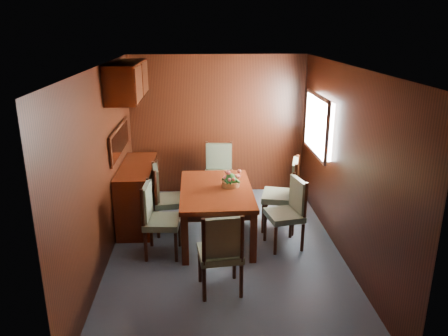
{
  "coord_description": "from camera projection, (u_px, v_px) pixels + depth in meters",
  "views": [
    {
      "loc": [
        -0.3,
        -5.14,
        2.86
      ],
      "look_at": [
        0.0,
        0.35,
        1.05
      ],
      "focal_mm": 35.0,
      "sensor_mm": 36.0,
      "label": 1
    }
  ],
  "objects": [
    {
      "name": "ground",
      "position": [
        225.0,
        251.0,
        5.79
      ],
      "size": [
        4.5,
        4.5,
        0.0
      ],
      "primitive_type": "plane",
      "color": "#38414C",
      "rests_on": "ground"
    },
    {
      "name": "room_shell",
      "position": [
        216.0,
        126.0,
        5.59
      ],
      "size": [
        3.06,
        4.52,
        2.41
      ],
      "color": "black",
      "rests_on": "ground"
    },
    {
      "name": "sideboard",
      "position": [
        138.0,
        194.0,
        6.53
      ],
      "size": [
        0.48,
        1.4,
        0.9
      ],
      "primitive_type": "cube",
      "color": "#391307",
      "rests_on": "ground"
    },
    {
      "name": "dining_table",
      "position": [
        216.0,
        195.0,
        5.99
      ],
      "size": [
        0.99,
        1.57,
        0.73
      ],
      "rotation": [
        0.0,
        0.0,
        0.01
      ],
      "color": "#391307",
      "rests_on": "ground"
    },
    {
      "name": "chair_left_near",
      "position": [
        156.0,
        215.0,
        5.57
      ],
      "size": [
        0.47,
        0.49,
        0.98
      ],
      "rotation": [
        0.0,
        0.0,
        -1.64
      ],
      "color": "black",
      "rests_on": "ground"
    },
    {
      "name": "chair_left_far",
      "position": [
        164.0,
        195.0,
        6.2
      ],
      "size": [
        0.52,
        0.53,
        1.0
      ],
      "rotation": [
        0.0,
        0.0,
        -1.42
      ],
      "color": "black",
      "rests_on": "ground"
    },
    {
      "name": "chair_right_near",
      "position": [
        290.0,
        209.0,
        5.79
      ],
      "size": [
        0.52,
        0.54,
        0.97
      ],
      "rotation": [
        0.0,
        0.0,
        1.77
      ],
      "color": "black",
      "rests_on": "ground"
    },
    {
      "name": "chair_right_far",
      "position": [
        286.0,
        190.0,
        6.28
      ],
      "size": [
        0.59,
        0.61,
        1.07
      ],
      "rotation": [
        0.0,
        0.0,
        1.32
      ],
      "color": "black",
      "rests_on": "ground"
    },
    {
      "name": "chair_head",
      "position": [
        221.0,
        249.0,
        4.72
      ],
      "size": [
        0.52,
        0.5,
        0.98
      ],
      "rotation": [
        0.0,
        0.0,
        0.12
      ],
      "color": "black",
      "rests_on": "ground"
    },
    {
      "name": "chair_foot",
      "position": [
        219.0,
        169.0,
        7.31
      ],
      "size": [
        0.51,
        0.49,
        0.99
      ],
      "rotation": [
        0.0,
        0.0,
        3.06
      ],
      "color": "black",
      "rests_on": "ground"
    },
    {
      "name": "flower_centerpiece",
      "position": [
        231.0,
        178.0,
        6.0
      ],
      "size": [
        0.26,
        0.26,
        0.26
      ],
      "color": "#AD6734",
      "rests_on": "dining_table"
    }
  ]
}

